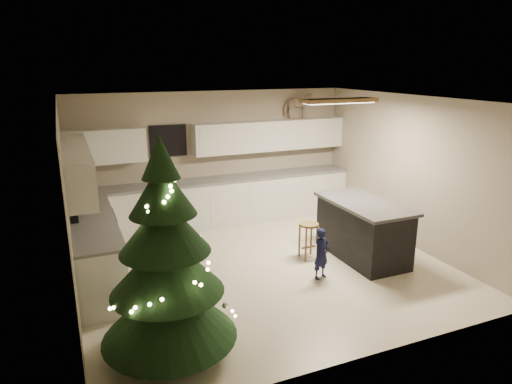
{
  "coord_description": "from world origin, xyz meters",
  "views": [
    {
      "loc": [
        -2.7,
        -6.01,
        3.1
      ],
      "look_at": [
        0.0,
        0.35,
        1.15
      ],
      "focal_mm": 32.0,
      "sensor_mm": 36.0,
      "label": 1
    }
  ],
  "objects_px": {
    "island": "(363,229)",
    "rocking_horse": "(298,105)",
    "christmas_tree": "(167,271)",
    "toddler": "(322,254)",
    "bar_stool": "(309,232)"
  },
  "relations": [
    {
      "from": "christmas_tree",
      "to": "bar_stool",
      "type": "bearing_deg",
      "value": 32.14
    },
    {
      "from": "island",
      "to": "christmas_tree",
      "type": "relative_size",
      "value": 0.7
    },
    {
      "from": "christmas_tree",
      "to": "rocking_horse",
      "type": "xyz_separation_m",
      "value": [
        3.62,
        3.92,
        1.28
      ]
    },
    {
      "from": "bar_stool",
      "to": "christmas_tree",
      "type": "relative_size",
      "value": 0.25
    },
    {
      "from": "christmas_tree",
      "to": "toddler",
      "type": "height_order",
      "value": "christmas_tree"
    },
    {
      "from": "island",
      "to": "rocking_horse",
      "type": "xyz_separation_m",
      "value": [
        0.12,
        2.56,
        1.8
      ]
    },
    {
      "from": "island",
      "to": "toddler",
      "type": "distance_m",
      "value": 1.1
    },
    {
      "from": "island",
      "to": "rocking_horse",
      "type": "bearing_deg",
      "value": 87.32
    },
    {
      "from": "toddler",
      "to": "rocking_horse",
      "type": "relative_size",
      "value": 1.19
    },
    {
      "from": "toddler",
      "to": "rocking_horse",
      "type": "bearing_deg",
      "value": 51.29
    },
    {
      "from": "rocking_horse",
      "to": "island",
      "type": "bearing_deg",
      "value": -168.98
    },
    {
      "from": "island",
      "to": "rocking_horse",
      "type": "height_order",
      "value": "rocking_horse"
    },
    {
      "from": "island",
      "to": "toddler",
      "type": "bearing_deg",
      "value": -158.1
    },
    {
      "from": "island",
      "to": "bar_stool",
      "type": "relative_size",
      "value": 2.85
    },
    {
      "from": "island",
      "to": "bar_stool",
      "type": "xyz_separation_m",
      "value": [
        -0.83,
        0.31,
        -0.03
      ]
    }
  ]
}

